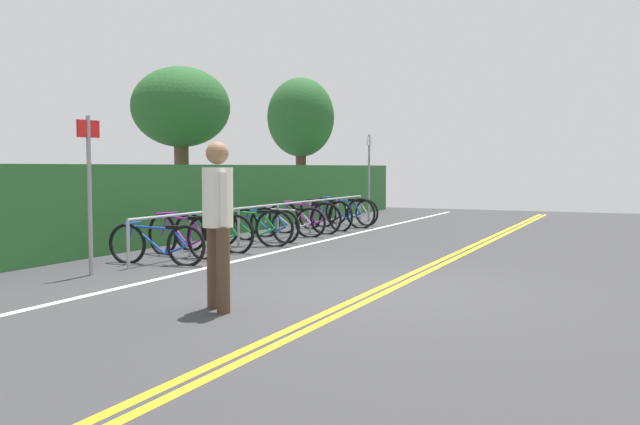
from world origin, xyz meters
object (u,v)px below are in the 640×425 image
at_px(bicycle_8, 342,213).
at_px(pedestrian, 218,213).
at_px(sign_post_far, 369,169).
at_px(bicycle_9, 351,212).
at_px(tree_mid, 181,109).
at_px(tree_far_right, 301,118).
at_px(bicycle_7, 325,215).
at_px(bike_rack, 278,212).
at_px(bicycle_3, 247,228).
at_px(bicycle_0, 156,244).
at_px(bicycle_6, 305,218).
at_px(bicycle_1, 182,236).
at_px(bicycle_4, 265,225).
at_px(bicycle_2, 213,233).
at_px(sign_post_near, 89,180).
at_px(bicycle_5, 288,222).

xyz_separation_m(bicycle_8, pedestrian, (-9.85, -2.78, 0.66)).
bearing_deg(sign_post_far, bicycle_9, 178.86).
height_order(tree_mid, tree_far_right, tree_far_right).
xyz_separation_m(bicycle_7, tree_mid, (-1.71, 2.90, 2.49)).
distance_m(bike_rack, bicycle_3, 1.43).
distance_m(bicycle_0, bicycle_3, 2.71).
bearing_deg(bicycle_7, bicycle_3, -178.54).
relative_size(bicycle_6, pedestrian, 0.99).
distance_m(bicycle_3, sign_post_far, 6.86).
distance_m(bicycle_1, bicycle_6, 4.52).
bearing_deg(tree_far_right, bicycle_9, -139.15).
height_order(bicycle_4, tree_mid, tree_mid).
xyz_separation_m(bike_rack, bicycle_2, (-2.37, 0.02, -0.23)).
xyz_separation_m(bicycle_2, sign_post_far, (7.74, -0.01, 1.09)).
height_order(pedestrian, tree_mid, tree_mid).
height_order(bicycle_6, tree_far_right, tree_far_right).
height_order(bike_rack, bicycle_2, bike_rack).
distance_m(bicycle_8, pedestrian, 10.25).
xyz_separation_m(bicycle_4, pedestrian, (-6.19, -2.91, 0.70)).
bearing_deg(bicycle_2, bicycle_6, 0.03).
xyz_separation_m(bike_rack, sign_post_near, (-5.37, 0.07, 0.76)).
distance_m(bicycle_5, pedestrian, 7.76).
xyz_separation_m(pedestrian, sign_post_near, (1.29, 2.94, 0.31)).
height_order(bicycle_3, sign_post_near, sign_post_near).
xyz_separation_m(bicycle_9, pedestrian, (-10.81, -2.91, 0.69)).
distance_m(bicycle_9, tree_mid, 5.16).
relative_size(bicycle_3, bicycle_9, 1.04).
bearing_deg(pedestrian, bicycle_6, 19.94).
bearing_deg(bicycle_8, pedestrian, -164.25).
relative_size(bicycle_0, pedestrian, 0.94).
bearing_deg(bicycle_8, sign_post_near, 178.90).
bearing_deg(pedestrian, bicycle_8, 15.75).
height_order(bicycle_1, bicycle_9, bicycle_1).
relative_size(bicycle_3, bicycle_4, 1.00).
bearing_deg(tree_far_right, bicycle_0, -163.71).
relative_size(bicycle_2, pedestrian, 0.96).
distance_m(bicycle_6, sign_post_far, 4.17).
bearing_deg(pedestrian, bike_rack, 23.34).
height_order(bicycle_8, sign_post_near, sign_post_near).
bearing_deg(bicycle_0, pedestrian, -132.41).
xyz_separation_m(bicycle_5, sign_post_near, (-5.87, 0.04, 1.01)).
bearing_deg(bicycle_5, tree_far_right, 24.44).
height_order(bicycle_9, pedestrian, pedestrian).
relative_size(bicycle_3, sign_post_far, 0.71).
distance_m(bicycle_3, tree_far_right, 10.58).
height_order(sign_post_near, tree_mid, tree_mid).
bearing_deg(bicycle_2, bike_rack, -0.60).
bearing_deg(bicycle_9, bicycle_6, -179.80).
height_order(bicycle_5, tree_far_right, tree_far_right).
height_order(bicycle_5, pedestrian, pedestrian).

